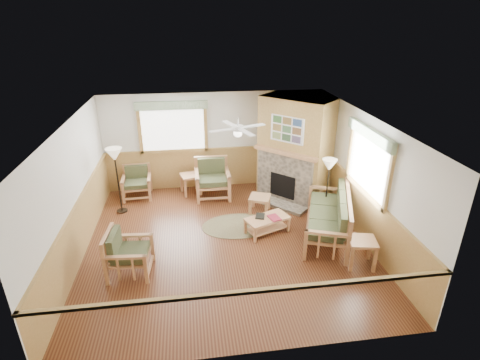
{
  "coord_description": "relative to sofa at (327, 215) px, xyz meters",
  "views": [
    {
      "loc": [
        -0.68,
        -6.94,
        4.59
      ],
      "look_at": [
        0.4,
        0.7,
        1.15
      ],
      "focal_mm": 28.0,
      "sensor_mm": 36.0,
      "label": 1
    }
  ],
  "objects": [
    {
      "name": "floor",
      "position": [
        -2.25,
        0.03,
        -0.51
      ],
      "size": [
        6.0,
        6.0,
        0.01
      ],
      "primitive_type": "cube",
      "color": "#532B17",
      "rests_on": "ground"
    },
    {
      "name": "wall_front",
      "position": [
        -2.25,
        -2.97,
        0.85
      ],
      "size": [
        6.0,
        0.02,
        2.7
      ],
      "primitive_type": "cube",
      "color": "silver",
      "rests_on": "floor"
    },
    {
      "name": "wainscot",
      "position": [
        -2.25,
        0.03,
        0.05
      ],
      "size": [
        6.0,
        6.0,
        1.1
      ],
      "primitive_type": null,
      "color": "#A88245",
      "rests_on": "floor"
    },
    {
      "name": "armchair_back_right",
      "position": [
        -2.38,
        2.32,
        0.01
      ],
      "size": [
        0.91,
        0.91,
        1.02
      ],
      "primitive_type": null,
      "rotation": [
        0.0,
        0.0,
        0.0
      ],
      "color": "tan",
      "rests_on": "floor"
    },
    {
      "name": "book_dark",
      "position": [
        -1.45,
        0.35,
        -0.09
      ],
      "size": [
        0.27,
        0.32,
        0.03
      ],
      "primitive_type": "cube",
      "rotation": [
        0.0,
        0.0,
        -0.28
      ],
      "color": "black",
      "rests_on": "coffee_table"
    },
    {
      "name": "floor_lamp_right",
      "position": [
        0.24,
        0.76,
        0.26
      ],
      "size": [
        0.41,
        0.41,
        1.54
      ],
      "primitive_type": null,
      "rotation": [
        0.0,
        0.0,
        0.18
      ],
      "color": "black",
      "rests_on": "floor"
    },
    {
      "name": "wall_right",
      "position": [
        0.75,
        0.03,
        0.85
      ],
      "size": [
        0.02,
        6.0,
        2.7
      ],
      "primitive_type": "cube",
      "color": "silver",
      "rests_on": "floor"
    },
    {
      "name": "window_right",
      "position": [
        0.71,
        -0.17,
        2.03
      ],
      "size": [
        0.16,
        1.9,
        1.5
      ],
      "primitive_type": null,
      "color": "white",
      "rests_on": "wall_right"
    },
    {
      "name": "footstool",
      "position": [
        -1.28,
        1.27,
        -0.29
      ],
      "size": [
        0.64,
        0.64,
        0.43
      ],
      "primitive_type": null,
      "rotation": [
        0.0,
        0.0,
        -0.38
      ],
      "color": "tan",
      "rests_on": "floor"
    },
    {
      "name": "armchair_left",
      "position": [
        -4.18,
        -0.75,
        -0.06
      ],
      "size": [
        0.86,
        0.86,
        0.89
      ],
      "primitive_type": null,
      "rotation": [
        0.0,
        0.0,
        1.48
      ],
      "color": "tan",
      "rests_on": "floor"
    },
    {
      "name": "armchair_back_left",
      "position": [
        -4.41,
        2.58,
        -0.09
      ],
      "size": [
        0.77,
        0.77,
        0.83
      ],
      "primitive_type": null,
      "rotation": [
        0.0,
        0.0,
        0.03
      ],
      "color": "tan",
      "rests_on": "floor"
    },
    {
      "name": "ceiling_fan",
      "position": [
        -1.95,
        0.33,
        2.16
      ],
      "size": [
        1.59,
        1.59,
        0.36
      ],
      "primitive_type": null,
      "rotation": [
        0.0,
        0.0,
        0.35
      ],
      "color": "white",
      "rests_on": "ceiling"
    },
    {
      "name": "end_table_chairs",
      "position": [
        -2.96,
        2.58,
        -0.22
      ],
      "size": [
        0.61,
        0.6,
        0.57
      ],
      "primitive_type": null,
      "rotation": [
        0.0,
        0.0,
        0.26
      ],
      "color": "tan",
      "rests_on": "floor"
    },
    {
      "name": "book_red",
      "position": [
        -1.15,
        0.23,
        -0.08
      ],
      "size": [
        0.3,
        0.35,
        0.03
      ],
      "primitive_type": "cube",
      "rotation": [
        0.0,
        0.0,
        0.29
      ],
      "color": "maroon",
      "rests_on": "coffee_table"
    },
    {
      "name": "window_back",
      "position": [
        -3.35,
        2.99,
        2.03
      ],
      "size": [
        1.9,
        0.16,
        1.5
      ],
      "primitive_type": null,
      "color": "white",
      "rests_on": "wall_back"
    },
    {
      "name": "fireplace",
      "position": [
        -0.2,
        2.08,
        0.85
      ],
      "size": [
        3.11,
        3.11,
        2.7
      ],
      "primitive_type": null,
      "rotation": [
        0.0,
        0.0,
        -0.79
      ],
      "color": "#A88245",
      "rests_on": "floor"
    },
    {
      "name": "floor_lamp_left",
      "position": [
        -4.72,
        1.78,
        0.34
      ],
      "size": [
        0.5,
        0.5,
        1.7
      ],
      "primitive_type": null,
      "rotation": [
        0.0,
        0.0,
        0.35
      ],
      "color": "black",
      "rests_on": "floor"
    },
    {
      "name": "ceiling",
      "position": [
        -2.25,
        0.03,
        2.2
      ],
      "size": [
        6.0,
        6.0,
        0.01
      ],
      "primitive_type": "cube",
      "color": "white",
      "rests_on": "floor"
    },
    {
      "name": "braided_rug",
      "position": [
        -1.92,
        0.66,
        -0.5
      ],
      "size": [
        2.07,
        2.07,
        0.01
      ],
      "primitive_type": "cylinder",
      "rotation": [
        0.0,
        0.0,
        0.27
      ],
      "color": "brown",
      "rests_on": "floor"
    },
    {
      "name": "end_table_sofa",
      "position": [
        0.28,
        -1.17,
        -0.21
      ],
      "size": [
        0.61,
        0.6,
        0.58
      ],
      "primitive_type": null,
      "rotation": [
        0.0,
        0.0,
        -0.21
      ],
      "color": "tan",
      "rests_on": "floor"
    },
    {
      "name": "wall_left",
      "position": [
        -5.25,
        0.03,
        0.85
      ],
      "size": [
        0.02,
        6.0,
        2.7
      ],
      "primitive_type": "cube",
      "color": "silver",
      "rests_on": "floor"
    },
    {
      "name": "coffee_table",
      "position": [
        -1.3,
        0.28,
        -0.31
      ],
      "size": [
        1.09,
        0.82,
        0.39
      ],
      "primitive_type": null,
      "rotation": [
        0.0,
        0.0,
        0.39
      ],
      "color": "tan",
      "rests_on": "floor"
    },
    {
      "name": "sofa",
      "position": [
        0.0,
        0.0,
        0.0
      ],
      "size": [
        2.37,
        1.61,
        1.01
      ],
      "primitive_type": null,
      "rotation": [
        0.0,
        0.0,
        -1.93
      ],
      "color": "tan",
      "rests_on": "floor"
    },
    {
      "name": "wall_back",
      "position": [
        -2.25,
        3.03,
        0.85
      ],
      "size": [
        6.0,
        0.02,
        2.7
      ],
      "primitive_type": "cube",
      "color": "silver",
      "rests_on": "floor"
    }
  ]
}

